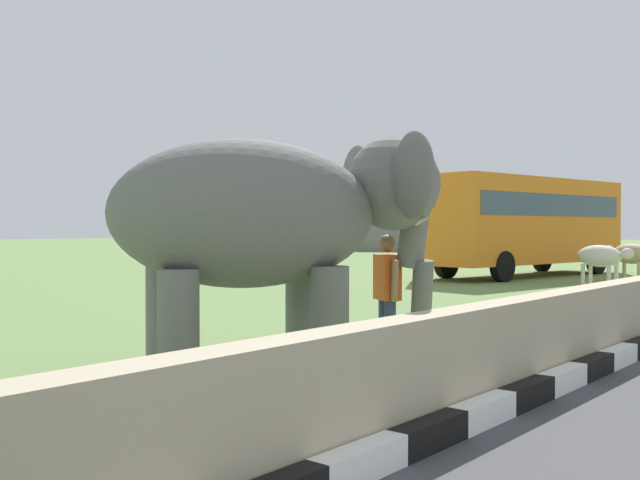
{
  "coord_description": "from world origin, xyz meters",
  "views": [
    {
      "loc": [
        -2.98,
        0.92,
        1.74
      ],
      "look_at": [
        3.44,
        6.31,
        1.6
      ],
      "focal_mm": 40.93,
      "sensor_mm": 36.0,
      "label": 1
    }
  ],
  "objects_px": {
    "person_handler": "(387,291)",
    "cow_near": "(630,255)",
    "cow_mid": "(601,257)",
    "elephant": "(277,217)",
    "bus_orange": "(525,219)"
  },
  "relations": [
    {
      "from": "cow_mid",
      "to": "elephant",
      "type": "bearing_deg",
      "value": -173.73
    },
    {
      "from": "person_handler",
      "to": "cow_near",
      "type": "distance_m",
      "value": 17.18
    },
    {
      "from": "elephant",
      "to": "person_handler",
      "type": "xyz_separation_m",
      "value": [
        1.55,
        -0.48,
        -0.93
      ]
    },
    {
      "from": "cow_near",
      "to": "cow_mid",
      "type": "relative_size",
      "value": 0.98
    },
    {
      "from": "cow_mid",
      "to": "person_handler",
      "type": "bearing_deg",
      "value": -171.18
    },
    {
      "from": "elephant",
      "to": "person_handler",
      "type": "distance_m",
      "value": 1.87
    },
    {
      "from": "elephant",
      "to": "bus_orange",
      "type": "height_order",
      "value": "bus_orange"
    },
    {
      "from": "person_handler",
      "to": "cow_near",
      "type": "xyz_separation_m",
      "value": [
        17.05,
        2.17,
        -0.06
      ]
    },
    {
      "from": "person_handler",
      "to": "cow_mid",
      "type": "height_order",
      "value": "person_handler"
    },
    {
      "from": "elephant",
      "to": "cow_mid",
      "type": "height_order",
      "value": "elephant"
    },
    {
      "from": "person_handler",
      "to": "cow_near",
      "type": "bearing_deg",
      "value": 7.27
    },
    {
      "from": "elephant",
      "to": "bus_orange",
      "type": "relative_size",
      "value": 0.41
    },
    {
      "from": "elephant",
      "to": "cow_near",
      "type": "height_order",
      "value": "elephant"
    },
    {
      "from": "cow_near",
      "to": "person_handler",
      "type": "bearing_deg",
      "value": -172.73
    },
    {
      "from": "person_handler",
      "to": "cow_near",
      "type": "height_order",
      "value": "person_handler"
    }
  ]
}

